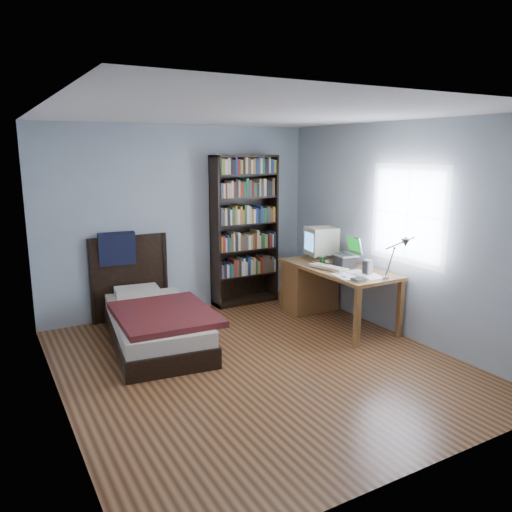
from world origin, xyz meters
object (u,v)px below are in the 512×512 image
at_px(laptop, 346,258).
at_px(speaker, 368,267).
at_px(bookshelf, 245,230).
at_px(bed, 153,319).
at_px(soda_can, 323,261).
at_px(crt_monitor, 320,241).
at_px(keyboard, 328,267).
at_px(desk_lamp, 403,247).
at_px(desk, 316,283).

height_order(laptop, speaker, laptop).
bearing_deg(bookshelf, bed, -153.97).
bearing_deg(soda_can, crt_monitor, 59.09).
distance_m(keyboard, bed, 2.21).
relative_size(desk_lamp, keyboard, 1.13).
bearing_deg(desk_lamp, crt_monitor, 86.18).
relative_size(desk, desk_lamp, 2.93).
distance_m(laptop, bookshelf, 1.55).
bearing_deg(speaker, laptop, 74.72).
distance_m(speaker, bookshelf, 1.95).
bearing_deg(speaker, crt_monitor, 79.38).
bearing_deg(laptop, desk_lamp, -97.32).
bearing_deg(keyboard, laptop, -15.22).
bearing_deg(keyboard, soda_can, 60.69).
distance_m(desk, soda_can, 0.46).
bearing_deg(soda_can, laptop, -43.54).
height_order(laptop, soda_can, laptop).
xyz_separation_m(crt_monitor, bookshelf, (-0.68, 0.87, 0.08)).
xyz_separation_m(laptop, soda_can, (-0.21, 0.20, -0.05)).
relative_size(speaker, bookshelf, 0.08).
distance_m(desk_lamp, bed, 2.90).
bearing_deg(crt_monitor, laptop, -86.19).
bearing_deg(crt_monitor, desk, -154.93).
height_order(desk, laptop, laptop).
distance_m(desk_lamp, soda_can, 1.33).
bearing_deg(bookshelf, soda_can, -66.57).
bearing_deg(desk, soda_can, -111.82).
height_order(desk, keyboard, keyboard).
bearing_deg(keyboard, speaker, -77.64).
xyz_separation_m(laptop, desk_lamp, (-0.14, -1.07, 0.34)).
height_order(soda_can, bed, bed).
bearing_deg(desk_lamp, keyboard, 96.73).
bearing_deg(soda_can, keyboard, -105.77).
relative_size(laptop, soda_can, 3.55).
relative_size(desk, keyboard, 3.32).
xyz_separation_m(keyboard, soda_can, (0.05, 0.19, 0.04)).
distance_m(laptop, soda_can, 0.30).
bearing_deg(bed, speaker, -23.83).
bearing_deg(speaker, bookshelf, 100.18).
bearing_deg(bed, desk, -2.60).
bearing_deg(bookshelf, speaker, -69.65).
distance_m(crt_monitor, bookshelf, 1.10).
bearing_deg(bed, soda_can, -9.69).
xyz_separation_m(desk, bookshelf, (-0.61, 0.90, 0.64)).
distance_m(desk, bed, 2.25).
relative_size(laptop, bed, 0.18).
height_order(desk, speaker, speaker).
bearing_deg(bookshelf, desk, -55.90).
xyz_separation_m(desk_lamp, bookshelf, (-0.58, 2.43, -0.12)).
relative_size(crt_monitor, soda_can, 4.20).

